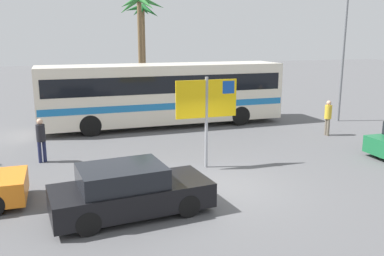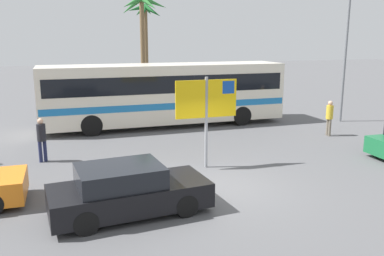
% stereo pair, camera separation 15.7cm
% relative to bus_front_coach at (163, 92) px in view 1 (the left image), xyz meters
% --- Properties ---
extents(ground, '(120.00, 120.00, 0.00)m').
position_rel_bus_front_coach_xyz_m(ground, '(-0.81, -9.27, -1.78)').
color(ground, '#565659').
extents(bus_front_coach, '(12.36, 2.57, 3.17)m').
position_rel_bus_front_coach_xyz_m(bus_front_coach, '(0.00, 0.00, 0.00)').
color(bus_front_coach, silver).
rests_on(bus_front_coach, ground).
extents(ferry_sign, '(2.20, 0.11, 3.20)m').
position_rel_bus_front_coach_xyz_m(ferry_sign, '(-0.34, -7.25, 0.54)').
color(ferry_sign, gray).
rests_on(ferry_sign, ground).
extents(car_black, '(4.21, 2.09, 1.32)m').
position_rel_bus_front_coach_xyz_m(car_black, '(-3.66, -10.28, -1.15)').
color(car_black, black).
rests_on(car_black, ground).
extents(pedestrian_by_bus, '(0.32, 0.32, 1.65)m').
position_rel_bus_front_coach_xyz_m(pedestrian_by_bus, '(6.69, -4.57, -0.81)').
color(pedestrian_by_bus, '#706656').
rests_on(pedestrian_by_bus, ground).
extents(pedestrian_near_sign, '(0.32, 0.32, 1.64)m').
position_rel_bus_front_coach_xyz_m(pedestrian_near_sign, '(-5.89, -4.75, -0.82)').
color(pedestrian_near_sign, '#1E2347').
rests_on(pedestrian_near_sign, ground).
extents(lamp_post_left_side, '(0.56, 0.20, 7.44)m').
position_rel_bus_front_coach_xyz_m(lamp_post_left_side, '(9.42, -1.91, 2.26)').
color(lamp_post_left_side, slate).
rests_on(lamp_post_left_side, ground).
extents(palm_tree_seaside, '(3.59, 3.73, 7.40)m').
position_rel_bus_front_coach_xyz_m(palm_tree_seaside, '(0.75, 9.12, 4.11)').
color(palm_tree_seaside, brown).
rests_on(palm_tree_seaside, ground).
extents(palm_tree_inland, '(2.88, 2.84, 7.09)m').
position_rel_bus_front_coach_xyz_m(palm_tree_inland, '(1.70, 12.44, 3.86)').
color(palm_tree_inland, brown).
rests_on(palm_tree_inland, ground).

